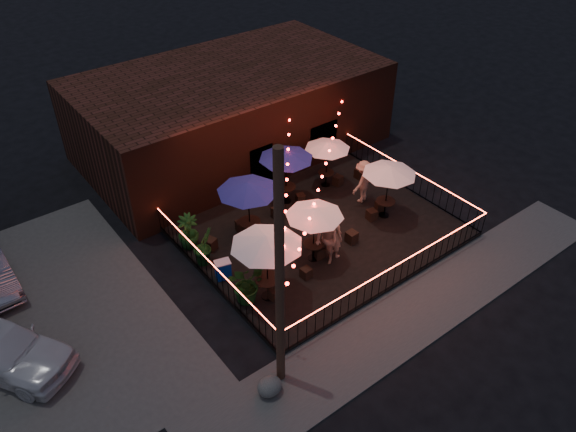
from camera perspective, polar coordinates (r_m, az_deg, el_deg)
name	(u,v)px	position (r m, az deg, el deg)	size (l,w,h in m)	color
ground	(354,261)	(21.48, 6.71, -4.52)	(110.00, 110.00, 0.00)	black
patio	(320,233)	(22.55, 3.28, -1.73)	(10.00, 8.00, 0.15)	black
sidewalk	(419,310)	(19.96, 13.12, -9.29)	(18.00, 2.50, 0.05)	#454340
brick_building	(231,111)	(27.52, -5.85, 10.54)	(14.00, 8.00, 4.00)	#33180E
utility_pole	(280,281)	(14.70, -0.84, -6.63)	(0.26, 0.26, 8.00)	#3E2519
fence_front	(394,276)	(20.06, 10.73, -6.05)	(10.00, 0.04, 1.04)	black
fence_left	(212,274)	(20.00, -7.76, -5.81)	(0.04, 8.00, 1.04)	black
fence_right	(408,179)	(25.18, 12.10, 3.67)	(0.04, 8.00, 1.04)	black
festoon_lights	(306,195)	(20.38, 1.89, 2.16)	(10.02, 8.72, 1.32)	#FF1B15
cafe_table_0	(267,242)	(18.11, -2.20, -2.64)	(3.03, 3.03, 2.69)	black
cafe_table_1	(248,188)	(20.79, -4.10, 2.88)	(2.44, 2.44, 2.60)	black
cafe_table_2	(315,213)	(19.88, 2.72, 0.34)	(2.20, 2.20, 2.35)	black
cafe_table_3	(286,155)	(22.90, -0.21, 6.17)	(2.95, 2.95, 2.49)	black
cafe_table_4	(390,171)	(22.43, 10.29, 4.54)	(2.67, 2.67, 2.40)	black
cafe_table_5	(327,146)	(24.19, 4.03, 7.11)	(2.47, 2.47, 2.19)	black
bistro_chair_0	(274,294)	(19.53, -1.43, -7.90)	(0.36, 0.36, 0.42)	black
bistro_chair_1	(306,273)	(20.32, 1.84, -5.80)	(0.34, 0.34, 0.41)	black
bistro_chair_2	(211,244)	(21.68, -7.87, -2.85)	(0.40, 0.40, 0.47)	black
bistro_chair_3	(241,226)	(22.44, -4.80, -1.03)	(0.39, 0.39, 0.46)	black
bistro_chair_4	(319,252)	(21.16, 3.17, -3.70)	(0.38, 0.38, 0.45)	black
bistro_chair_5	(352,237)	(21.96, 6.48, -2.13)	(0.39, 0.39, 0.47)	black
bistro_chair_6	(278,213)	(23.06, -1.06, 0.35)	(0.41, 0.41, 0.49)	black
bistro_chair_7	(301,199)	(23.95, 1.28, 1.78)	(0.35, 0.35, 0.41)	black
bistro_chair_8	(372,215)	(23.24, 8.49, 0.13)	(0.37, 0.37, 0.44)	black
bistro_chair_9	(380,206)	(23.80, 9.31, 0.98)	(0.34, 0.34, 0.41)	black
bistro_chair_10	(338,180)	(25.19, 5.08, 3.64)	(0.37, 0.37, 0.44)	black
bistro_chair_11	(360,173)	(25.77, 7.29, 4.33)	(0.38, 0.38, 0.45)	black
patron_a	(336,236)	(20.90, 4.89, -2.03)	(0.65, 0.43, 1.78)	#D8AE8B
patron_b	(327,240)	(20.54, 3.94, -2.49)	(0.94, 0.73, 1.94)	tan
patron_c	(363,182)	(23.87, 7.61, 3.49)	(1.24, 0.71, 1.92)	tan
potted_shrub_a	(246,284)	(19.21, -4.28, -6.89)	(1.28, 1.11, 1.42)	#0C3B0D
potted_shrub_b	(204,246)	(20.82, -8.57, -3.05)	(0.82, 0.66, 1.50)	#17410F
potted_shrub_c	(188,232)	(21.65, -10.12, -1.57)	(0.79, 0.79, 1.42)	#0A390B
cooler	(223,270)	(20.31, -6.62, -5.42)	(0.65, 0.54, 0.74)	#0A33AE
boulder	(270,386)	(17.10, -1.88, -16.92)	(0.82, 0.70, 0.64)	#4B4B46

